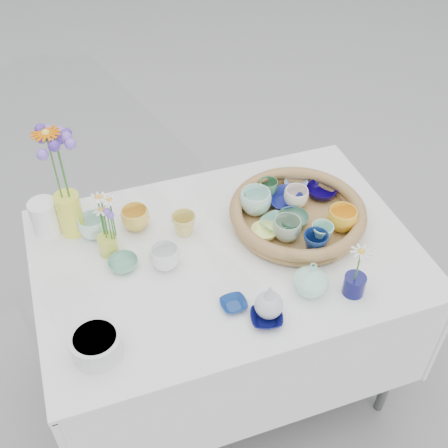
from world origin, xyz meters
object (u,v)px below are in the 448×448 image
object	(u,v)px
bud_vase_seafoam	(311,278)
tall_vase_yellow	(70,214)
wicker_tray	(297,214)
display_table	(226,376)

from	to	relation	value
bud_vase_seafoam	tall_vase_yellow	distance (m)	0.83
wicker_tray	tall_vase_yellow	world-z (taller)	tall_vase_yellow
display_table	tall_vase_yellow	size ratio (longest dim) A/B	7.99
wicker_tray	bud_vase_seafoam	xyz separation A→B (m)	(-0.09, -0.30, 0.02)
display_table	bud_vase_seafoam	world-z (taller)	bud_vase_seafoam
display_table	tall_vase_yellow	bearing A→B (deg)	150.39
tall_vase_yellow	display_table	bearing A→B (deg)	-29.61
wicker_tray	tall_vase_yellow	size ratio (longest dim) A/B	3.00
display_table	wicker_tray	world-z (taller)	wicker_tray
tall_vase_yellow	wicker_tray	bearing A→B (deg)	-16.04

